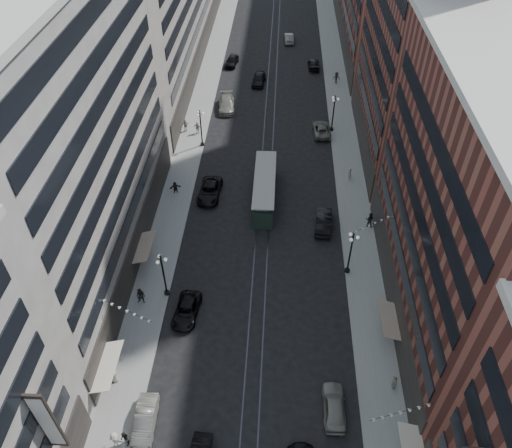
% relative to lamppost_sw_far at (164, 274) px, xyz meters
% --- Properties ---
extents(ground, '(220.00, 220.00, 0.00)m').
position_rel_lamppost_sw_far_xyz_m(ground, '(9.20, 32.00, -3.10)').
color(ground, black).
rests_on(ground, ground).
extents(sidewalk_west, '(4.00, 180.00, 0.15)m').
position_rel_lamppost_sw_far_xyz_m(sidewalk_west, '(-1.80, 42.00, -3.02)').
color(sidewalk_west, gray).
rests_on(sidewalk_west, ground).
extents(sidewalk_east, '(4.00, 180.00, 0.15)m').
position_rel_lamppost_sw_far_xyz_m(sidewalk_east, '(20.20, 42.00, -3.02)').
color(sidewalk_east, gray).
rests_on(sidewalk_east, ground).
extents(rail_west, '(0.12, 180.00, 0.02)m').
position_rel_lamppost_sw_far_xyz_m(rail_west, '(8.50, 42.00, -3.09)').
color(rail_west, '#2D2D33').
rests_on(rail_west, ground).
extents(rail_east, '(0.12, 180.00, 0.02)m').
position_rel_lamppost_sw_far_xyz_m(rail_east, '(9.90, 42.00, -3.09)').
color(rail_east, '#2D2D33').
rests_on(rail_east, ground).
extents(building_west_mid, '(8.00, 36.00, 28.00)m').
position_rel_lamppost_sw_far_xyz_m(building_west_mid, '(-7.80, 5.00, 10.90)').
color(building_west_mid, '#ADA799').
rests_on(building_west_mid, ground).
extents(building_east_mid, '(8.00, 30.00, 24.00)m').
position_rel_lamppost_sw_far_xyz_m(building_east_mid, '(26.20, -0.00, 8.90)').
color(building_east_mid, brown).
rests_on(building_east_mid, ground).
extents(lamppost_sw_far, '(1.03, 1.14, 5.52)m').
position_rel_lamppost_sw_far_xyz_m(lamppost_sw_far, '(0.00, 0.00, 0.00)').
color(lamppost_sw_far, black).
rests_on(lamppost_sw_far, sidewalk_west).
extents(lamppost_sw_mid, '(1.03, 1.14, 5.52)m').
position_rel_lamppost_sw_far_xyz_m(lamppost_sw_mid, '(0.00, 27.00, 0.00)').
color(lamppost_sw_mid, black).
rests_on(lamppost_sw_mid, sidewalk_west).
extents(lamppost_se_far, '(1.03, 1.14, 5.52)m').
position_rel_lamppost_sw_far_xyz_m(lamppost_se_far, '(18.40, 4.00, 0.00)').
color(lamppost_se_far, black).
rests_on(lamppost_se_far, sidewalk_east).
extents(lamppost_se_mid, '(1.03, 1.14, 5.52)m').
position_rel_lamppost_sw_far_xyz_m(lamppost_se_mid, '(18.40, 32.00, 0.00)').
color(lamppost_se_mid, black).
rests_on(lamppost_se_mid, sidewalk_east).
extents(streetcar, '(2.54, 11.49, 3.18)m').
position_rel_lamppost_sw_far_xyz_m(streetcar, '(9.20, 15.74, -1.63)').
color(streetcar, '#1F3126').
rests_on(streetcar, ground).
extents(car_1, '(1.72, 4.54, 1.48)m').
position_rel_lamppost_sw_far_xyz_m(car_1, '(0.80, -13.51, -2.36)').
color(car_1, gray).
rests_on(car_1, ground).
extents(car_2, '(2.60, 4.94, 1.33)m').
position_rel_lamppost_sw_far_xyz_m(car_2, '(2.40, -2.39, -2.43)').
color(car_2, black).
rests_on(car_2, ground).
extents(car_4, '(1.87, 4.59, 1.56)m').
position_rel_lamppost_sw_far_xyz_m(car_4, '(16.01, -11.56, -2.32)').
color(car_4, gray).
rests_on(car_4, ground).
extents(pedestrian_1, '(0.85, 0.48, 1.70)m').
position_rel_lamppost_sw_far_xyz_m(pedestrian_1, '(-2.69, -9.83, -2.10)').
color(pedestrian_1, '#BDB69C').
rests_on(pedestrian_1, sidewalk_west).
extents(pedestrian_2, '(1.02, 0.68, 1.92)m').
position_rel_lamppost_sw_far_xyz_m(pedestrian_2, '(-2.26, -1.24, -1.98)').
color(pedestrian_2, black).
rests_on(pedestrian_2, sidewalk_west).
extents(pedestrian_4, '(0.50, 1.06, 1.79)m').
position_rel_lamppost_sw_far_xyz_m(pedestrian_4, '(21.20, -9.29, -2.05)').
color(pedestrian_4, '#B3A994').
rests_on(pedestrian_4, sidewalk_east).
extents(car_7, '(2.89, 5.73, 1.56)m').
position_rel_lamppost_sw_far_xyz_m(car_7, '(2.40, 15.99, -2.32)').
color(car_7, black).
rests_on(car_7, ground).
extents(car_8, '(2.95, 6.07, 1.70)m').
position_rel_lamppost_sw_far_xyz_m(car_8, '(2.40, 37.59, -2.25)').
color(car_8, gray).
rests_on(car_8, ground).
extents(car_9, '(2.49, 4.88, 1.59)m').
position_rel_lamppost_sw_far_xyz_m(car_9, '(1.83, 53.27, -2.30)').
color(car_9, black).
rests_on(car_9, ground).
extents(car_10, '(2.33, 5.18, 1.65)m').
position_rel_lamppost_sw_far_xyz_m(car_10, '(16.22, 10.99, -2.27)').
color(car_10, black).
rests_on(car_10, ground).
extents(car_11, '(2.63, 5.31, 1.45)m').
position_rel_lamppost_sw_far_xyz_m(car_11, '(16.87, 31.22, -2.37)').
color(car_11, '#66655A').
rests_on(car_11, ground).
extents(car_12, '(1.99, 4.78, 1.38)m').
position_rel_lamppost_sw_far_xyz_m(car_12, '(16.45, 52.85, -2.41)').
color(car_12, black).
rests_on(car_12, ground).
extents(car_13, '(2.42, 5.11, 1.69)m').
position_rel_lamppost_sw_far_xyz_m(car_13, '(7.00, 46.26, -2.25)').
color(car_13, black).
rests_on(car_13, ground).
extents(car_14, '(1.84, 4.79, 1.56)m').
position_rel_lamppost_sw_far_xyz_m(car_14, '(12.03, 64.11, -2.32)').
color(car_14, slate).
rests_on(car_14, ground).
extents(pedestrian_5, '(1.50, 0.88, 1.56)m').
position_rel_lamppost_sw_far_xyz_m(pedestrian_5, '(-1.92, 16.27, -2.17)').
color(pedestrian_5, black).
rests_on(pedestrian_5, sidewalk_west).
extents(pedestrian_6, '(1.16, 0.67, 1.87)m').
position_rel_lamppost_sw_far_xyz_m(pedestrian_6, '(-2.89, 30.63, -2.01)').
color(pedestrian_6, '#AFA691').
rests_on(pedestrian_6, sidewalk_west).
extents(pedestrian_7, '(1.05, 0.77, 1.94)m').
position_rel_lamppost_sw_far_xyz_m(pedestrian_7, '(21.46, 11.28, -1.98)').
color(pedestrian_7, black).
rests_on(pedestrian_7, sidewalk_east).
extents(pedestrian_8, '(0.75, 0.72, 1.74)m').
position_rel_lamppost_sw_far_xyz_m(pedestrian_8, '(19.96, 20.19, -2.08)').
color(pedestrian_8, '#A39987').
rests_on(pedestrian_8, sidewalk_east).
extents(pedestrian_9, '(1.24, 0.53, 1.91)m').
position_rel_lamppost_sw_far_xyz_m(pedestrian_9, '(20.01, 46.97, -1.99)').
color(pedestrian_9, black).
rests_on(pedestrian_9, sidewalk_east).
extents(pedestrian_extra_0, '(0.75, 0.89, 1.61)m').
position_rel_lamppost_sw_far_xyz_m(pedestrian_extra_0, '(-0.38, -15.21, -2.14)').
color(pedestrian_extra_0, black).
rests_on(pedestrian_extra_0, sidewalk_west).
extents(pedestrian_extra_1, '(1.14, 0.77, 1.79)m').
position_rel_lamppost_sw_far_xyz_m(pedestrian_extra_1, '(-1.11, 30.11, -2.05)').
color(pedestrian_extra_1, '#A29786').
rests_on(pedestrian_extra_1, sidewalk_west).
extents(pedestrian_extra_2, '(1.15, 0.62, 1.69)m').
position_rel_lamppost_sw_far_xyz_m(pedestrian_extra_2, '(-1.10, -15.33, -2.10)').
color(pedestrian_extra_2, '#B9AC99').
rests_on(pedestrian_extra_2, sidewalk_west).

